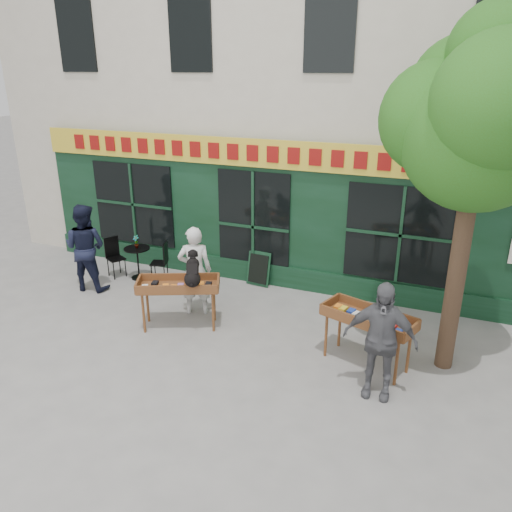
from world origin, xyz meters
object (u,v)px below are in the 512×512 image
object	(u,v)px
book_cart_right	(368,321)
bistro_table	(138,257)
book_cart_center	(178,287)
man_right	(380,340)
dog	(192,268)
man_left	(85,247)
woman	(195,271)

from	to	relation	value
book_cart_right	bistro_table	world-z (taller)	book_cart_right
book_cart_center	man_right	xyz separation A→B (m)	(3.86, -0.72, 0.11)
dog	book_cart_right	world-z (taller)	dog
bistro_table	man_left	xyz separation A→B (m)	(-0.70, -0.90, 0.44)
dog	man_left	size ratio (longest dim) A/B	0.31
dog	man_left	xyz separation A→B (m)	(-3.16, 0.82, -0.31)
man_left	book_cart_right	bearing A→B (deg)	165.25
book_cart_center	man_left	world-z (taller)	man_left
dog	man_right	size ratio (longest dim) A/B	0.32
bistro_table	dog	bearing A→B (deg)	-35.00
book_cart_right	man_right	world-z (taller)	man_right
book_cart_center	dog	xyz separation A→B (m)	(0.35, -0.05, 0.47)
dog	woman	size ratio (longest dim) A/B	0.33
woman	bistro_table	size ratio (longest dim) A/B	2.41
woman	man_right	distance (m)	4.09
bistro_table	book_cart_center	bearing A→B (deg)	-38.40
dog	woman	xyz separation A→B (m)	(-0.35, 0.70, -0.37)
book_cart_right	man_right	distance (m)	0.82
dog	book_cart_right	xyz separation A→B (m)	(3.21, 0.08, -0.47)
woman	bistro_table	world-z (taller)	woman
book_cart_right	man_left	bearing A→B (deg)	-168.34
book_cart_center	dog	distance (m)	0.59
book_cart_center	woman	distance (m)	0.66
book_cart_center	man_right	world-z (taller)	man_right
woman	man_right	xyz separation A→B (m)	(3.86, -1.37, 0.02)
man_right	man_left	distance (m)	6.83
dog	man_right	world-z (taller)	man_right
woman	book_cart_right	size ratio (longest dim) A/B	1.13
book_cart_right	bistro_table	bearing A→B (deg)	-177.85
woman	man_left	size ratio (longest dim) A/B	0.93
book_cart_center	book_cart_right	size ratio (longest dim) A/B	1.00
man_right	man_left	bearing A→B (deg)	165.69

